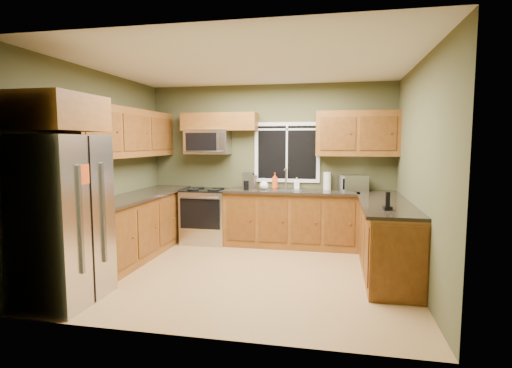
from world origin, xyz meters
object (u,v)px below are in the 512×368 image
(toaster_oven, at_px, (353,183))
(refrigerator, at_px, (62,220))
(soap_bottle_c, at_px, (264,184))
(range, at_px, (206,215))
(cordless_phone, at_px, (388,205))
(coffee_maker, at_px, (247,181))
(microwave, at_px, (208,142))
(paper_towel_roll, at_px, (327,181))
(soap_bottle_a, at_px, (275,181))
(soap_bottle_b, at_px, (297,183))
(kettle, at_px, (253,181))

(toaster_oven, bearing_deg, refrigerator, -137.53)
(toaster_oven, relative_size, soap_bottle_c, 2.66)
(range, relative_size, cordless_phone, 4.48)
(range, distance_m, coffee_maker, 0.95)
(microwave, distance_m, toaster_oven, 2.54)
(refrigerator, relative_size, paper_towel_roll, 5.59)
(microwave, xyz_separation_m, soap_bottle_a, (1.17, 0.01, -0.65))
(coffee_maker, bearing_deg, soap_bottle_a, 20.47)
(refrigerator, xyz_separation_m, cordless_phone, (3.46, 1.08, 0.10))
(soap_bottle_a, bearing_deg, soap_bottle_b, 13.62)
(toaster_oven, bearing_deg, soap_bottle_a, 178.19)
(range, height_order, toaster_oven, toaster_oven)
(kettle, distance_m, soap_bottle_a, 0.39)
(refrigerator, relative_size, cordless_phone, 8.60)
(soap_bottle_b, bearing_deg, toaster_oven, -7.91)
(soap_bottle_c, bearing_deg, refrigerator, -121.15)
(refrigerator, relative_size, coffee_maker, 6.35)
(kettle, bearing_deg, refrigerator, -116.50)
(refrigerator, distance_m, kettle, 3.30)
(kettle, relative_size, cordless_phone, 1.30)
(coffee_maker, bearing_deg, cordless_phone, -39.25)
(range, bearing_deg, coffee_maker, -1.76)
(soap_bottle_b, bearing_deg, kettle, -176.18)
(paper_towel_roll, bearing_deg, toaster_oven, -14.67)
(microwave, relative_size, kettle, 2.79)
(soap_bottle_a, bearing_deg, microwave, -179.65)
(refrigerator, relative_size, soap_bottle_c, 9.61)
(paper_towel_roll, bearing_deg, microwave, -177.91)
(coffee_maker, xyz_separation_m, cordless_phone, (2.05, -1.67, -0.07))
(microwave, relative_size, soap_bottle_b, 4.02)
(paper_towel_roll, bearing_deg, refrigerator, -132.46)
(refrigerator, distance_m, toaster_oven, 4.26)
(paper_towel_roll, relative_size, soap_bottle_c, 1.72)
(refrigerator, height_order, range, refrigerator)
(soap_bottle_b, distance_m, soap_bottle_c, 0.56)
(microwave, height_order, cordless_phone, microwave)
(microwave, bearing_deg, cordless_phone, -33.42)
(paper_towel_roll, relative_size, soap_bottle_a, 1.17)
(kettle, xyz_separation_m, soap_bottle_c, (0.22, -0.15, -0.03))
(soap_bottle_c, bearing_deg, kettle, 145.92)
(range, bearing_deg, cordless_phone, -31.42)
(coffee_maker, bearing_deg, toaster_oven, 4.15)
(soap_bottle_b, bearing_deg, soap_bottle_c, -159.21)
(toaster_oven, xyz_separation_m, paper_towel_roll, (-0.41, 0.11, 0.02))
(toaster_oven, height_order, coffee_maker, coffee_maker)
(soap_bottle_b, bearing_deg, soap_bottle_a, -166.38)
(kettle, height_order, soap_bottle_c, kettle)
(range, distance_m, microwave, 1.27)
(paper_towel_roll, xyz_separation_m, soap_bottle_b, (-0.51, 0.02, -0.05))
(kettle, bearing_deg, coffee_maker, -105.17)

